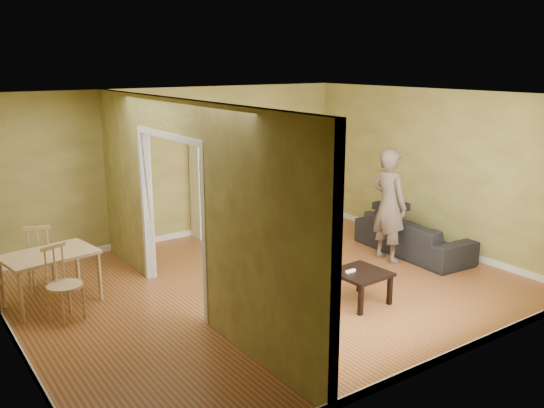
% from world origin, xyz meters
% --- Properties ---
extents(room_shell, '(6.50, 6.50, 6.50)m').
position_xyz_m(room_shell, '(0.00, 0.00, 1.30)').
color(room_shell, '#B46234').
rests_on(room_shell, ground).
extents(partition, '(0.22, 5.50, 2.60)m').
position_xyz_m(partition, '(-1.20, 0.00, 1.30)').
color(partition, tan).
rests_on(partition, ground).
extents(wall_speaker, '(0.10, 0.10, 0.10)m').
position_xyz_m(wall_speaker, '(1.50, 2.69, 1.90)').
color(wall_speaker, black).
rests_on(wall_speaker, room_shell).
extents(sofa, '(2.07, 0.99, 0.77)m').
position_xyz_m(sofa, '(2.70, -0.18, 0.38)').
color(sofa, black).
rests_on(sofa, ground).
extents(person, '(0.76, 0.60, 2.06)m').
position_xyz_m(person, '(2.14, -0.16, 1.03)').
color(person, slate).
rests_on(person, ground).
extents(bookshelf, '(0.80, 0.35, 1.90)m').
position_xyz_m(bookshelf, '(0.61, 2.60, 0.95)').
color(bookshelf, white).
rests_on(bookshelf, ground).
extents(paper_box_navy_a, '(0.39, 0.25, 0.20)m').
position_xyz_m(paper_box_navy_a, '(0.60, 2.56, 0.50)').
color(paper_box_navy_a, navy).
rests_on(paper_box_navy_a, bookshelf).
extents(paper_box_teal, '(0.46, 0.30, 0.23)m').
position_xyz_m(paper_box_teal, '(0.54, 2.56, 0.89)').
color(paper_box_teal, '#288373').
rests_on(paper_box_teal, bookshelf).
extents(paper_box_navy_b, '(0.45, 0.30, 0.23)m').
position_xyz_m(paper_box_navy_b, '(0.62, 2.56, 1.26)').
color(paper_box_navy_b, navy).
rests_on(paper_box_navy_b, bookshelf).
extents(coffee_table, '(0.64, 0.64, 0.42)m').
position_xyz_m(coffee_table, '(0.64, -1.14, 0.36)').
color(coffee_table, black).
rests_on(coffee_table, ground).
extents(game_controller, '(0.15, 0.04, 0.03)m').
position_xyz_m(game_controller, '(0.52, -1.08, 0.44)').
color(game_controller, white).
rests_on(game_controller, coffee_table).
extents(dining_table, '(1.09, 0.73, 0.68)m').
position_xyz_m(dining_table, '(-2.60, 1.09, 0.60)').
color(dining_table, '#CEB58B').
rests_on(dining_table, ground).
extents(chair_near, '(0.54, 0.54, 0.92)m').
position_xyz_m(chair_near, '(-2.59, 0.51, 0.46)').
color(chair_near, tan).
rests_on(chair_near, ground).
extents(chair_far, '(0.56, 0.56, 0.95)m').
position_xyz_m(chair_far, '(-2.58, 1.63, 0.48)').
color(chair_far, tan).
rests_on(chair_far, ground).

